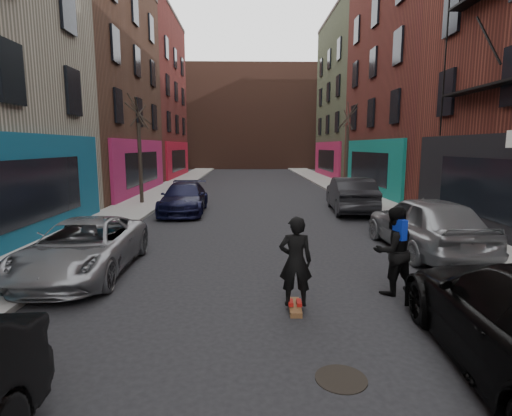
{
  "coord_description": "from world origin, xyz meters",
  "views": [
    {
      "loc": [
        -0.62,
        -3.16,
        3.1
      ],
      "look_at": [
        -0.39,
        6.47,
        1.6
      ],
      "focal_mm": 28.0,
      "sensor_mm": 36.0,
      "label": 1
    }
  ],
  "objects_px": {
    "parked_right_end": "(351,195)",
    "skateboard": "(295,307)",
    "skateboarder": "(296,261)",
    "pedestrian": "(393,251)",
    "tree_left_far": "(139,141)",
    "manhole": "(341,379)",
    "parked_left_far": "(84,247)",
    "parked_left_end": "(184,198)",
    "parked_right_far": "(425,224)",
    "tree_right_far": "(347,140)"
  },
  "relations": [
    {
      "from": "parked_right_far",
      "to": "parked_right_end",
      "type": "distance_m",
      "value": 7.32
    },
    {
      "from": "parked_right_far",
      "to": "skateboarder",
      "type": "bearing_deg",
      "value": 41.79
    },
    {
      "from": "parked_right_end",
      "to": "skateboard",
      "type": "height_order",
      "value": "parked_right_end"
    },
    {
      "from": "parked_right_far",
      "to": "pedestrian",
      "type": "height_order",
      "value": "pedestrian"
    },
    {
      "from": "parked_left_end",
      "to": "parked_right_far",
      "type": "height_order",
      "value": "parked_right_far"
    },
    {
      "from": "tree_left_far",
      "to": "manhole",
      "type": "height_order",
      "value": "tree_left_far"
    },
    {
      "from": "parked_right_far",
      "to": "skateboarder",
      "type": "relative_size",
      "value": 2.91
    },
    {
      "from": "tree_left_far",
      "to": "tree_right_far",
      "type": "bearing_deg",
      "value": 25.82
    },
    {
      "from": "parked_left_end",
      "to": "skateboarder",
      "type": "bearing_deg",
      "value": -72.38
    },
    {
      "from": "tree_left_far",
      "to": "parked_right_end",
      "type": "height_order",
      "value": "tree_left_far"
    },
    {
      "from": "parked_left_end",
      "to": "skateboarder",
      "type": "relative_size",
      "value": 2.81
    },
    {
      "from": "pedestrian",
      "to": "tree_left_far",
      "type": "bearing_deg",
      "value": -73.73
    },
    {
      "from": "parked_left_end",
      "to": "parked_left_far",
      "type": "bearing_deg",
      "value": -97.99
    },
    {
      "from": "skateboarder",
      "to": "parked_left_far",
      "type": "bearing_deg",
      "value": -22.68
    },
    {
      "from": "tree_right_far",
      "to": "pedestrian",
      "type": "relative_size",
      "value": 3.66
    },
    {
      "from": "tree_right_far",
      "to": "parked_left_end",
      "type": "relative_size",
      "value": 1.41
    },
    {
      "from": "parked_left_end",
      "to": "tree_right_far",
      "type": "bearing_deg",
      "value": 40.61
    },
    {
      "from": "tree_right_far",
      "to": "pedestrian",
      "type": "xyz_separation_m",
      "value": [
        -3.76,
        -19.12,
        -2.59
      ]
    },
    {
      "from": "parked_left_far",
      "to": "skateboard",
      "type": "distance_m",
      "value": 5.45
    },
    {
      "from": "pedestrian",
      "to": "manhole",
      "type": "xyz_separation_m",
      "value": [
        -1.8,
        -3.13,
        -0.93
      ]
    },
    {
      "from": "parked_right_end",
      "to": "skateboard",
      "type": "distance_m",
      "value": 12.11
    },
    {
      "from": "tree_right_far",
      "to": "parked_right_end",
      "type": "bearing_deg",
      "value": -102.56
    },
    {
      "from": "skateboarder",
      "to": "pedestrian",
      "type": "xyz_separation_m",
      "value": [
        2.15,
        0.81,
        -0.02
      ]
    },
    {
      "from": "parked_left_far",
      "to": "parked_right_far",
      "type": "relative_size",
      "value": 0.95
    },
    {
      "from": "parked_left_end",
      "to": "manhole",
      "type": "relative_size",
      "value": 6.89
    },
    {
      "from": "skateboarder",
      "to": "tree_right_far",
      "type": "bearing_deg",
      "value": -103.85
    },
    {
      "from": "manhole",
      "to": "pedestrian",
      "type": "bearing_deg",
      "value": 60.04
    },
    {
      "from": "tree_left_far",
      "to": "skateboarder",
      "type": "height_order",
      "value": "tree_left_far"
    },
    {
      "from": "tree_left_far",
      "to": "pedestrian",
      "type": "distance_m",
      "value": 15.9
    },
    {
      "from": "parked_left_far",
      "to": "skateboarder",
      "type": "xyz_separation_m",
      "value": [
        4.89,
        -2.32,
        0.3
      ]
    },
    {
      "from": "parked_left_far",
      "to": "skateboard",
      "type": "bearing_deg",
      "value": -26.23
    },
    {
      "from": "tree_right_far",
      "to": "skateboarder",
      "type": "relative_size",
      "value": 3.96
    },
    {
      "from": "tree_left_far",
      "to": "pedestrian",
      "type": "relative_size",
      "value": 3.5
    },
    {
      "from": "pedestrian",
      "to": "skateboard",
      "type": "bearing_deg",
      "value": 3.66
    },
    {
      "from": "skateboarder",
      "to": "manhole",
      "type": "bearing_deg",
      "value": 101.16
    },
    {
      "from": "parked_left_end",
      "to": "skateboard",
      "type": "distance_m",
      "value": 11.89
    },
    {
      "from": "parked_left_end",
      "to": "pedestrian",
      "type": "bearing_deg",
      "value": -61.36
    },
    {
      "from": "parked_left_far",
      "to": "tree_left_far",
      "type": "bearing_deg",
      "value": 96.93
    },
    {
      "from": "parked_right_end",
      "to": "skateboarder",
      "type": "height_order",
      "value": "skateboarder"
    },
    {
      "from": "parked_right_far",
      "to": "skateboard",
      "type": "relative_size",
      "value": 6.26
    },
    {
      "from": "pedestrian",
      "to": "manhole",
      "type": "distance_m",
      "value": 3.73
    },
    {
      "from": "tree_right_far",
      "to": "parked_right_end",
      "type": "xyz_separation_m",
      "value": [
        -1.9,
        -8.54,
        -2.7
      ]
    },
    {
      "from": "parked_left_end",
      "to": "parked_right_end",
      "type": "relative_size",
      "value": 0.96
    },
    {
      "from": "parked_right_far",
      "to": "skateboard",
      "type": "distance_m",
      "value": 5.99
    },
    {
      "from": "tree_right_far",
      "to": "skateboard",
      "type": "height_order",
      "value": "tree_right_far"
    },
    {
      "from": "parked_left_far",
      "to": "parked_right_end",
      "type": "bearing_deg",
      "value": 44.69
    },
    {
      "from": "parked_right_end",
      "to": "pedestrian",
      "type": "height_order",
      "value": "pedestrian"
    },
    {
      "from": "parked_right_end",
      "to": "pedestrian",
      "type": "xyz_separation_m",
      "value": [
        -1.86,
        -10.59,
        0.11
      ]
    },
    {
      "from": "parked_left_far",
      "to": "manhole",
      "type": "distance_m",
      "value": 7.02
    },
    {
      "from": "parked_left_end",
      "to": "manhole",
      "type": "bearing_deg",
      "value": -74.06
    }
  ]
}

